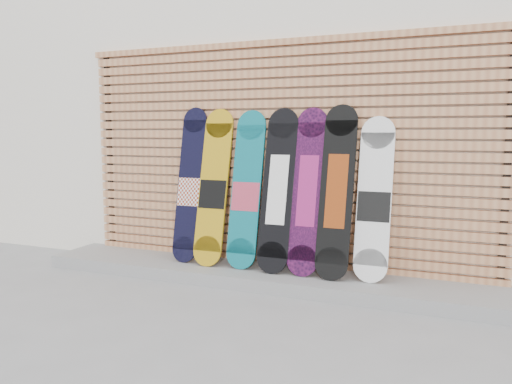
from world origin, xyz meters
TOP-DOWN VIEW (x-y plane):
  - ground at (0.00, 0.00)m, footprint 80.00×80.00m
  - building at (0.50, 3.50)m, footprint 12.00×5.00m
  - concrete_step at (-0.15, 0.68)m, footprint 4.60×0.70m
  - slat_wall at (-0.15, 0.97)m, footprint 4.26×0.08m
  - snowboard_0 at (-1.02, 0.77)m, footprint 0.26×0.34m
  - snowboard_1 at (-0.74, 0.75)m, footprint 0.30×0.39m
  - snowboard_2 at (-0.39, 0.76)m, footprint 0.30×0.36m
  - snowboard_3 at (-0.07, 0.75)m, footprint 0.30×0.39m
  - snowboard_4 at (0.22, 0.76)m, footprint 0.29×0.37m
  - snowboard_5 at (0.49, 0.75)m, footprint 0.30×0.40m
  - snowboard_6 at (0.82, 0.78)m, footprint 0.30×0.33m

SIDE VIEW (x-z plane):
  - ground at x=0.00m, z-range 0.00..0.00m
  - concrete_step at x=-0.15m, z-range 0.00..0.12m
  - snowboard_6 at x=0.82m, z-range 0.11..1.55m
  - snowboard_2 at x=-0.39m, z-range 0.11..1.62m
  - snowboard_1 at x=-0.74m, z-range 0.11..1.64m
  - snowboard_0 at x=-1.02m, z-range 0.11..1.66m
  - snowboard_3 at x=-0.07m, z-range 0.12..1.65m
  - snowboard_4 at x=0.22m, z-range 0.12..1.65m
  - snowboard_5 at x=0.49m, z-range 0.12..1.67m
  - slat_wall at x=-0.15m, z-range 0.06..2.35m
  - building at x=0.50m, z-range 0.00..3.60m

